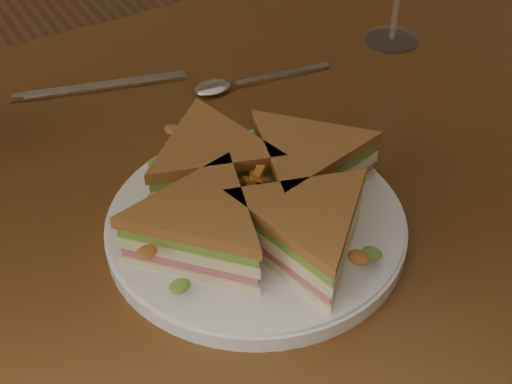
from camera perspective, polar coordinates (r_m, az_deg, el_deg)
table at (r=0.82m, az=-1.63°, el=-4.02°), size 1.20×0.80×0.75m
plate at (r=0.69m, az=0.00°, el=-2.68°), size 0.29×0.29×0.02m
sandwich_wedges at (r=0.66m, az=0.00°, el=-0.33°), size 0.31×0.31×0.06m
crisps_mound at (r=0.66m, az=0.00°, el=-0.59°), size 0.09×0.09×0.05m
spoon at (r=0.90m, az=-2.10°, el=8.56°), size 0.18×0.05×0.01m
knife at (r=0.92m, az=-12.77°, el=8.14°), size 0.21×0.07×0.00m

